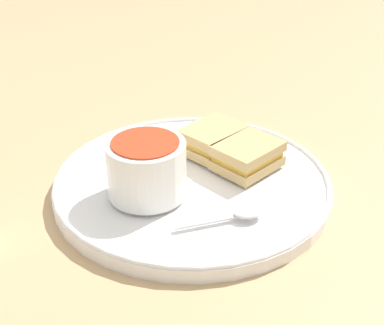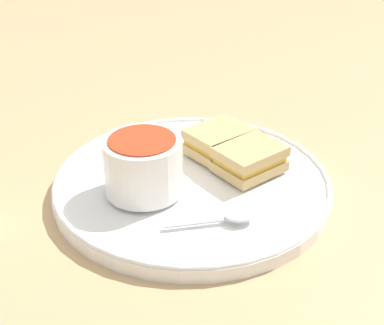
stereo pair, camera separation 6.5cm
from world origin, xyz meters
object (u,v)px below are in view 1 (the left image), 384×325
(sandwich_half_far, at_px, (213,139))
(soup_bowl, at_px, (146,168))
(sandwich_half_near, at_px, (248,155))
(spoon, at_px, (244,213))

(sandwich_half_far, bearing_deg, soup_bowl, -164.42)
(soup_bowl, relative_size, sandwich_half_far, 1.04)
(sandwich_half_near, bearing_deg, soup_bowl, 169.36)
(soup_bowl, xyz_separation_m, spoon, (0.06, -0.10, -0.03))
(spoon, bearing_deg, soup_bowl, 139.35)
(soup_bowl, xyz_separation_m, sandwich_half_near, (0.13, -0.03, -0.02))
(spoon, distance_m, sandwich_half_far, 0.15)
(spoon, relative_size, sandwich_half_far, 1.15)
(sandwich_half_near, bearing_deg, spoon, -133.66)
(sandwich_half_near, distance_m, sandwich_half_far, 0.06)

